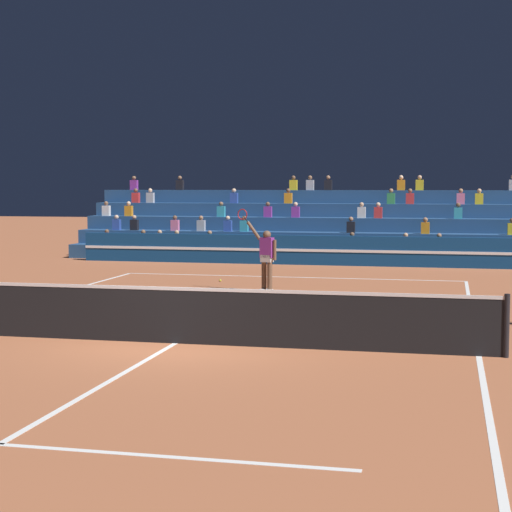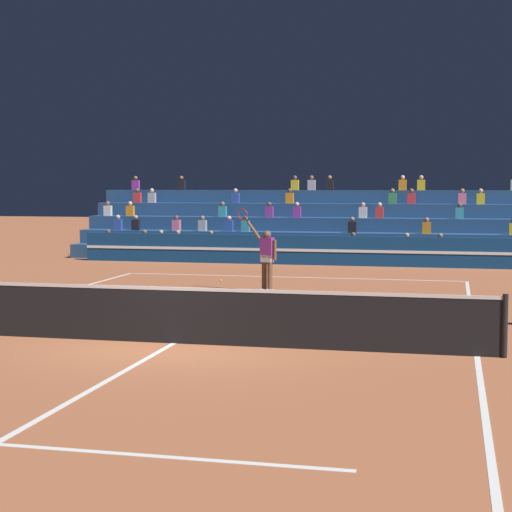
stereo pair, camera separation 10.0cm
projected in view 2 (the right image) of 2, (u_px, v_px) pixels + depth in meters
The scene contains 7 objects.
ground_plane at pixel (174, 343), 15.98m from camera, with size 120.00×120.00×0.00m, color #AD603D.
court_lines at pixel (174, 343), 15.98m from camera, with size 11.10×23.90×0.01m.
tennis_net at pixel (174, 315), 15.94m from camera, with size 12.00×0.10×1.10m.
sponsor_banner_wall at pixel (313, 250), 31.76m from camera, with size 18.00×0.26×1.10m.
bleacher_stand at pixel (328, 232), 35.42m from camera, with size 20.32×4.75×3.38m.
tennis_player at pixel (266, 257), 23.60m from camera, with size 1.23×0.50×2.36m.
tennis_ball at pixel (221, 280), 26.30m from camera, with size 0.07×0.07×0.07m, color #C6DB33.
Camera 2 is at (5.06, -15.04, 2.94)m, focal length 60.00 mm.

